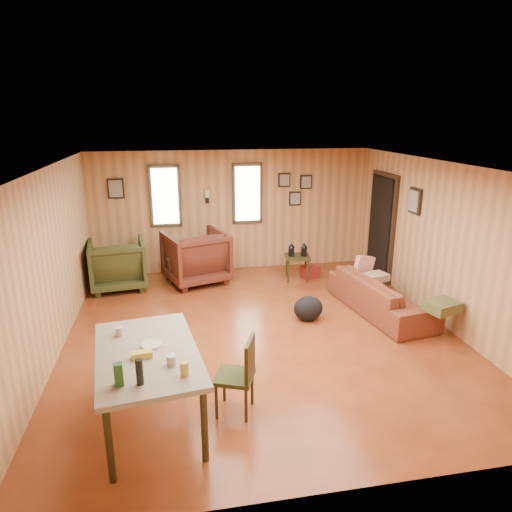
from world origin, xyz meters
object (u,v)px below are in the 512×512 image
(end_table, at_px, (181,263))
(sofa, at_px, (382,289))
(recliner_brown, at_px, (196,254))
(side_table, at_px, (297,255))
(dining_table, at_px, (147,359))
(recliner_green, at_px, (118,262))

(end_table, bearing_deg, sofa, -33.37)
(recliner_brown, bearing_deg, side_table, 154.83)
(sofa, xyz_separation_m, side_table, (-0.91, 1.71, 0.10))
(end_table, relative_size, dining_table, 0.38)
(side_table, bearing_deg, end_table, 171.62)
(recliner_brown, relative_size, dining_table, 0.63)
(recliner_brown, xyz_separation_m, side_table, (1.91, -0.24, -0.04))
(side_table, xyz_separation_m, dining_table, (-2.61, -3.89, 0.25))
(recliner_green, bearing_deg, dining_table, 92.91)
(end_table, bearing_deg, dining_table, -95.75)
(sofa, relative_size, end_table, 3.07)
(sofa, distance_m, dining_table, 4.15)
(side_table, relative_size, dining_table, 0.43)
(sofa, height_order, end_table, sofa)
(recliner_brown, height_order, end_table, recliner_brown)
(dining_table, bearing_deg, sofa, 23.97)
(recliner_green, distance_m, side_table, 3.32)
(end_table, xyz_separation_m, side_table, (2.18, -0.32, 0.13))
(sofa, relative_size, dining_table, 1.18)
(recliner_brown, distance_m, side_table, 1.92)
(recliner_brown, relative_size, side_table, 1.47)
(end_table, bearing_deg, recliner_brown, -16.92)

